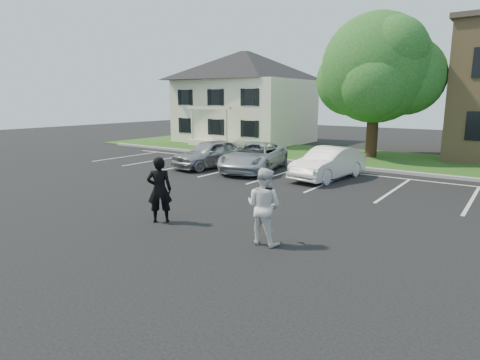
% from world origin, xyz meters
% --- Properties ---
extents(ground_plane, '(90.00, 90.00, 0.00)m').
position_xyz_m(ground_plane, '(0.00, 0.00, 0.00)').
color(ground_plane, black).
rests_on(ground_plane, ground).
extents(curb, '(40.00, 0.30, 0.15)m').
position_xyz_m(curb, '(0.00, 12.00, 0.07)').
color(curb, gray).
rests_on(curb, ground).
extents(grass_strip, '(44.00, 8.00, 0.08)m').
position_xyz_m(grass_strip, '(0.00, 16.00, 0.04)').
color(grass_strip, '#2E4E18').
rests_on(grass_strip, ground).
extents(stall_lines, '(34.00, 5.36, 0.01)m').
position_xyz_m(stall_lines, '(1.40, 8.95, 0.01)').
color(stall_lines, silver).
rests_on(stall_lines, ground).
extents(house, '(10.30, 9.22, 7.60)m').
position_xyz_m(house, '(-13.00, 19.97, 3.83)').
color(house, beige).
rests_on(house, ground).
extents(tree, '(7.80, 7.20, 8.80)m').
position_xyz_m(tree, '(-0.83, 16.70, 5.35)').
color(tree, black).
rests_on(tree, ground).
extents(man_black_suit, '(0.86, 0.85, 2.01)m').
position_xyz_m(man_black_suit, '(-1.82, -0.61, 1.00)').
color(man_black_suit, black).
rests_on(man_black_suit, ground).
extents(man_white_shirt, '(0.97, 0.76, 1.99)m').
position_xyz_m(man_white_shirt, '(1.71, -0.36, 0.99)').
color(man_white_shirt, white).
rests_on(man_white_shirt, ground).
extents(car_silver_west, '(2.55, 4.70, 1.52)m').
position_xyz_m(car_silver_west, '(-6.90, 7.93, 0.76)').
color(car_silver_west, '#A7A7AB').
rests_on(car_silver_west, ground).
extents(car_silver_minivan, '(3.62, 5.70, 1.46)m').
position_xyz_m(car_silver_minivan, '(-4.42, 8.46, 0.73)').
color(car_silver_minivan, '#B5B7BD').
rests_on(car_silver_minivan, ground).
extents(car_white_sedan, '(2.15, 4.64, 1.47)m').
position_xyz_m(car_white_sedan, '(-0.40, 8.64, 0.74)').
color(car_white_sedan, white).
rests_on(car_white_sedan, ground).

